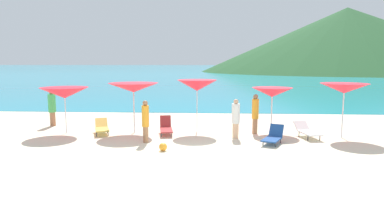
# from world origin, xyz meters

# --- Properties ---
(ground_plane) EXTENTS (50.00, 100.00, 0.30)m
(ground_plane) POSITION_xyz_m (0.00, 10.00, -0.15)
(ground_plane) COLOR beige
(ocean_water) EXTENTS (650.00, 440.00, 0.02)m
(ocean_water) POSITION_xyz_m (0.00, 230.07, 0.01)
(ocean_water) COLOR teal
(ocean_water) RESTS_ON ground_plane
(headland_hill) EXTENTS (101.06, 101.06, 22.19)m
(headland_hill) POSITION_xyz_m (47.01, 112.35, 11.09)
(headland_hill) COLOR #235128
(headland_hill) RESTS_ON ground_plane
(umbrella_0) EXTENTS (2.23, 2.23, 2.09)m
(umbrella_0) POSITION_xyz_m (-6.14, 3.58, 1.84)
(umbrella_0) COLOR silver
(umbrella_0) RESTS_ON ground_plane
(umbrella_1) EXTENTS (2.51, 2.51, 2.28)m
(umbrella_1) POSITION_xyz_m (-3.08, 3.91, 2.06)
(umbrella_1) COLOR silver
(umbrella_1) RESTS_ON ground_plane
(umbrella_2) EXTENTS (2.01, 2.01, 2.41)m
(umbrella_2) POSITION_xyz_m (-0.21, 4.23, 2.16)
(umbrella_2) COLOR silver
(umbrella_2) RESTS_ON ground_plane
(umbrella_3) EXTENTS (1.85, 1.85, 2.06)m
(umbrella_3) POSITION_xyz_m (3.23, 4.44, 1.84)
(umbrella_3) COLOR silver
(umbrella_3) RESTS_ON ground_plane
(umbrella_4) EXTENTS (2.09, 2.09, 2.33)m
(umbrella_4) POSITION_xyz_m (6.04, 3.39, 2.11)
(umbrella_4) COLOR silver
(umbrella_4) RESTS_ON ground_plane
(lounge_chair_0) EXTENTS (0.77, 1.54, 0.76)m
(lounge_chair_0) POSITION_xyz_m (-1.57, 3.64, 0.31)
(lounge_chair_0) COLOR #A53333
(lounge_chair_0) RESTS_ON ground_plane
(lounge_chair_1) EXTENTS (0.91, 1.70, 0.60)m
(lounge_chair_1) POSITION_xyz_m (4.56, 3.33, 0.30)
(lounge_chair_1) COLOR white
(lounge_chair_1) RESTS_ON ground_plane
(lounge_chair_2) EXTENTS (1.06, 1.63, 0.62)m
(lounge_chair_2) POSITION_xyz_m (-4.48, 3.54, 0.30)
(lounge_chair_2) COLOR #D8BF4C
(lounge_chair_2) RESTS_ON ground_plane
(lounge_chair_3) EXTENTS (1.08, 1.46, 0.70)m
(lounge_chair_3) POSITION_xyz_m (2.92, 2.13, 0.28)
(lounge_chair_3) COLOR #1E478C
(lounge_chair_3) RESTS_ON ground_plane
(beachgoer_0) EXTENTS (0.30, 0.30, 1.79)m
(beachgoer_0) POSITION_xyz_m (2.42, 3.97, 0.96)
(beachgoer_0) COLOR #A3704C
(beachgoer_0) RESTS_ON ground_plane
(beachgoer_1) EXTENTS (0.28, 0.28, 1.70)m
(beachgoer_1) POSITION_xyz_m (-2.16, 1.98, 0.92)
(beachgoer_1) COLOR #A3704C
(beachgoer_1) RESTS_ON ground_plane
(beachgoer_2) EXTENTS (0.34, 0.34, 1.67)m
(beachgoer_2) POSITION_xyz_m (1.49, 3.01, 0.88)
(beachgoer_2) COLOR #DBAA84
(beachgoer_2) RESTS_ON ground_plane
(beachgoer_3) EXTENTS (0.37, 0.37, 1.84)m
(beachgoer_3) POSITION_xyz_m (-7.60, 5.29, 0.97)
(beachgoer_3) COLOR #A3704C
(beachgoer_3) RESTS_ON ground_plane
(beach_ball) EXTENTS (0.30, 0.30, 0.30)m
(beach_ball) POSITION_xyz_m (-1.28, 0.72, 0.15)
(beach_ball) COLOR orange
(beach_ball) RESTS_ON ground_plane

